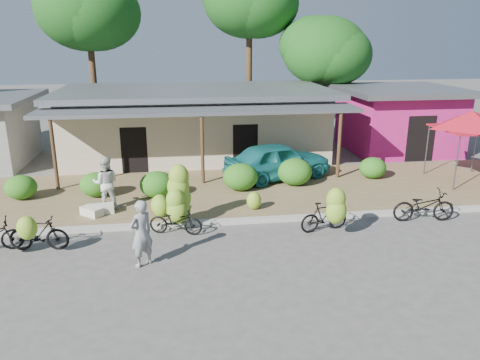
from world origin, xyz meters
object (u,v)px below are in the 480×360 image
object	(u,v)px
tree_far_center	(84,8)
bike_center	(178,205)
red_canopy	(471,120)
bike_left	(37,233)
sack_far	(92,211)
bystander	(106,183)
teal_van	(278,161)
vendor	(141,233)
tree_near_right	(321,49)
sack_near	(101,209)
bike_right	(329,212)
bike_far_right	(424,206)

from	to	relation	value
tree_far_center	bike_center	size ratio (longest dim) A/B	4.56
red_canopy	bike_left	distance (m)	16.20
sack_far	bystander	distance (m)	1.09
bike_center	sack_far	world-z (taller)	bike_center
bystander	teal_van	world-z (taller)	bystander
bike_center	bystander	size ratio (longest dim) A/B	1.13
vendor	teal_van	xyz separation A→B (m)	(5.10, 6.81, -0.02)
tree_near_right	red_canopy	world-z (taller)	tree_near_right
sack_near	bystander	bearing A→B (deg)	71.41
sack_far	vendor	xyz separation A→B (m)	(1.86, -3.55, 0.64)
tree_near_right	bystander	distance (m)	15.84
tree_near_right	bike_left	size ratio (longest dim) A/B	4.05
bike_right	bystander	distance (m)	7.47
red_canopy	bike_right	size ratio (longest dim) A/B	2.12
tree_near_right	bystander	size ratio (longest dim) A/B	3.81
bike_left	bike_center	size ratio (longest dim) A/B	0.83
bike_left	teal_van	distance (m)	9.80
bike_right	teal_van	world-z (taller)	teal_van
sack_near	bystander	size ratio (longest dim) A/B	0.47
bike_center	bike_right	bearing A→B (deg)	-86.35
sack_near	vendor	distance (m)	4.08
tree_near_right	red_canopy	xyz separation A→B (m)	(3.24, -9.63, -2.46)
bike_center	sack_far	xyz separation A→B (m)	(-2.81, 1.32, -0.57)
tree_near_right	bystander	world-z (taller)	tree_near_right
teal_van	tree_near_right	bearing A→B (deg)	-45.74
sack_near	sack_far	world-z (taller)	sack_near
bike_far_right	sack_near	bearing A→B (deg)	85.39
bike_left	tree_far_center	bearing A→B (deg)	8.96
bike_left	bystander	distance (m)	3.38
vendor	teal_van	distance (m)	8.51
tree_far_center	bike_left	world-z (taller)	tree_far_center
tree_near_right	bike_right	bearing A→B (deg)	-105.60
tree_far_center	sack_near	bearing A→B (deg)	-80.76
vendor	teal_van	world-z (taller)	vendor
tree_near_right	bike_far_right	world-z (taller)	tree_near_right
bike_far_right	teal_van	world-z (taller)	teal_van
tree_far_center	red_canopy	size ratio (longest dim) A/B	2.67
tree_far_center	vendor	distance (m)	18.16
tree_near_right	bike_left	world-z (taller)	tree_near_right
red_canopy	sack_far	bearing A→B (deg)	-172.34
vendor	tree_near_right	bearing A→B (deg)	-159.65
bike_right	bike_far_right	distance (m)	3.44
bike_right	red_canopy	bearing A→B (deg)	-71.58
tree_far_center	bike_right	bearing A→B (deg)	-59.20
tree_far_center	red_canopy	xyz separation A→B (m)	(16.24, -11.13, -4.63)
bike_right	sack_far	world-z (taller)	bike_right
red_canopy	sack_far	distance (m)	14.73
tree_near_right	teal_van	world-z (taller)	tree_near_right
bystander	teal_van	bearing A→B (deg)	-158.70
tree_near_right	sack_near	bearing A→B (deg)	-133.71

